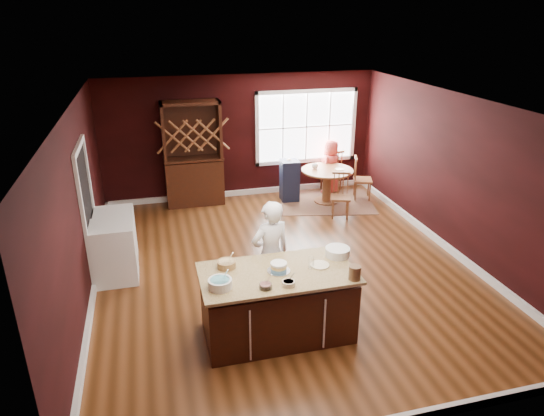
{
  "coord_description": "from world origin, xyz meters",
  "views": [
    {
      "loc": [
        -1.94,
        -6.79,
        3.96
      ],
      "look_at": [
        -0.18,
        0.05,
        1.05
      ],
      "focal_mm": 32.0,
      "sensor_mm": 36.0,
      "label": 1
    }
  ],
  "objects_px": {
    "baker": "(271,254)",
    "toddler": "(289,165)",
    "seated_woman": "(331,167)",
    "hutch": "(193,154)",
    "dryer": "(116,236)",
    "chair_north": "(331,170)",
    "dining_table": "(327,179)",
    "layer_cake": "(279,267)",
    "kitchen_island": "(277,305)",
    "chair_south": "(341,196)",
    "washer": "(115,252)",
    "high_chair": "(290,180)",
    "chair_east": "(363,178)"
  },
  "relations": [
    {
      "from": "baker",
      "to": "toddler",
      "type": "relative_size",
      "value": 6.12
    },
    {
      "from": "seated_woman",
      "to": "hutch",
      "type": "relative_size",
      "value": 0.56
    },
    {
      "from": "hutch",
      "to": "dryer",
      "type": "distance_m",
      "value": 2.85
    },
    {
      "from": "seated_woman",
      "to": "toddler",
      "type": "height_order",
      "value": "seated_woman"
    },
    {
      "from": "chair_north",
      "to": "dining_table",
      "type": "bearing_deg",
      "value": 48.87
    },
    {
      "from": "hutch",
      "to": "dryer",
      "type": "bearing_deg",
      "value": -123.97
    },
    {
      "from": "hutch",
      "to": "toddler",
      "type": "bearing_deg",
      "value": -8.19
    },
    {
      "from": "hutch",
      "to": "layer_cake",
      "type": "bearing_deg",
      "value": -83.59
    },
    {
      "from": "kitchen_island",
      "to": "seated_woman",
      "type": "bearing_deg",
      "value": 62.01
    },
    {
      "from": "chair_south",
      "to": "chair_north",
      "type": "bearing_deg",
      "value": 95.37
    },
    {
      "from": "toddler",
      "to": "washer",
      "type": "bearing_deg",
      "value": -143.67
    },
    {
      "from": "hutch",
      "to": "dryer",
      "type": "height_order",
      "value": "hutch"
    },
    {
      "from": "layer_cake",
      "to": "hutch",
      "type": "distance_m",
      "value": 4.93
    },
    {
      "from": "baker",
      "to": "seated_woman",
      "type": "bearing_deg",
      "value": -134.77
    },
    {
      "from": "chair_north",
      "to": "washer",
      "type": "bearing_deg",
      "value": 19.21
    },
    {
      "from": "chair_south",
      "to": "seated_woman",
      "type": "bearing_deg",
      "value": 97.06
    },
    {
      "from": "seated_woman",
      "to": "baker",
      "type": "bearing_deg",
      "value": 19.94
    },
    {
      "from": "high_chair",
      "to": "chair_north",
      "type": "bearing_deg",
      "value": 22.54
    },
    {
      "from": "chair_east",
      "to": "dining_table",
      "type": "bearing_deg",
      "value": 108.43
    },
    {
      "from": "chair_south",
      "to": "hutch",
      "type": "xyz_separation_m",
      "value": [
        -2.78,
        1.48,
        0.66
      ]
    },
    {
      "from": "chair_east",
      "to": "washer",
      "type": "relative_size",
      "value": 1.04
    },
    {
      "from": "washer",
      "to": "dryer",
      "type": "relative_size",
      "value": 1.04
    },
    {
      "from": "layer_cake",
      "to": "chair_south",
      "type": "height_order",
      "value": "layer_cake"
    },
    {
      "from": "hutch",
      "to": "seated_woman",
      "type": "bearing_deg",
      "value": -1.96
    },
    {
      "from": "chair_south",
      "to": "dryer",
      "type": "xyz_separation_m",
      "value": [
        -4.33,
        -0.82,
        -0.01
      ]
    },
    {
      "from": "baker",
      "to": "hutch",
      "type": "xyz_separation_m",
      "value": [
        -0.62,
        4.21,
        0.32
      ]
    },
    {
      "from": "kitchen_island",
      "to": "seated_woman",
      "type": "distance_m",
      "value": 5.44
    },
    {
      "from": "layer_cake",
      "to": "seated_woman",
      "type": "relative_size",
      "value": 0.23
    },
    {
      "from": "dining_table",
      "to": "hutch",
      "type": "distance_m",
      "value": 2.93
    },
    {
      "from": "dryer",
      "to": "high_chair",
      "type": "bearing_deg",
      "value": 28.83
    },
    {
      "from": "chair_north",
      "to": "toddler",
      "type": "height_order",
      "value": "chair_north"
    },
    {
      "from": "baker",
      "to": "chair_north",
      "type": "height_order",
      "value": "baker"
    },
    {
      "from": "dining_table",
      "to": "dryer",
      "type": "xyz_separation_m",
      "value": [
        -4.35,
        -1.66,
        -0.08
      ]
    },
    {
      "from": "hutch",
      "to": "washer",
      "type": "xyz_separation_m",
      "value": [
        -1.55,
        -2.94,
        -0.65
      ]
    },
    {
      "from": "dining_table",
      "to": "high_chair",
      "type": "xyz_separation_m",
      "value": [
        -0.75,
        0.32,
        -0.06
      ]
    },
    {
      "from": "dryer",
      "to": "chair_east",
      "type": "bearing_deg",
      "value": 17.6
    },
    {
      "from": "high_chair",
      "to": "baker",
      "type": "bearing_deg",
      "value": -106.45
    },
    {
      "from": "dining_table",
      "to": "washer",
      "type": "xyz_separation_m",
      "value": [
        -4.35,
        -2.3,
        -0.07
      ]
    },
    {
      "from": "high_chair",
      "to": "hutch",
      "type": "bearing_deg",
      "value": 174.75
    },
    {
      "from": "chair_east",
      "to": "toddler",
      "type": "relative_size",
      "value": 3.77
    },
    {
      "from": "chair_north",
      "to": "chair_east",
      "type": "bearing_deg",
      "value": 110.04
    },
    {
      "from": "toddler",
      "to": "seated_woman",
      "type": "bearing_deg",
      "value": 10.32
    },
    {
      "from": "toddler",
      "to": "dryer",
      "type": "distance_m",
      "value": 4.13
    },
    {
      "from": "hutch",
      "to": "dining_table",
      "type": "bearing_deg",
      "value": -12.98
    },
    {
      "from": "layer_cake",
      "to": "hutch",
      "type": "height_order",
      "value": "hutch"
    },
    {
      "from": "kitchen_island",
      "to": "toddler",
      "type": "distance_m",
      "value": 4.87
    },
    {
      "from": "dining_table",
      "to": "chair_south",
      "type": "xyz_separation_m",
      "value": [
        -0.01,
        -0.84,
        -0.07
      ]
    },
    {
      "from": "baker",
      "to": "dryer",
      "type": "distance_m",
      "value": 2.91
    },
    {
      "from": "washer",
      "to": "toddler",
      "type": "bearing_deg",
      "value": 36.33
    },
    {
      "from": "kitchen_island",
      "to": "layer_cake",
      "type": "distance_m",
      "value": 0.54
    }
  ]
}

